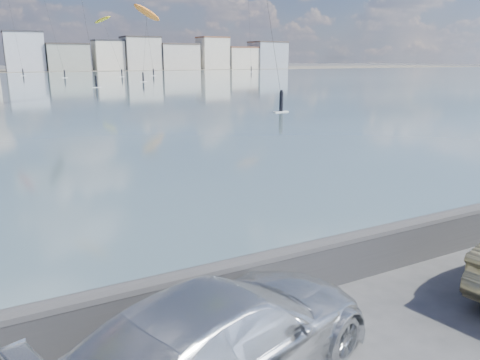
{
  "coord_description": "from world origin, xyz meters",
  "views": [
    {
      "loc": [
        -3.58,
        -4.47,
        4.72
      ],
      "look_at": [
        1.0,
        4.0,
        2.2
      ],
      "focal_mm": 35.0,
      "sensor_mm": 36.0,
      "label": 1
    }
  ],
  "objects": [
    {
      "name": "kitesurfer_8",
      "position": [
        29.13,
        97.67,
        13.95
      ],
      "size": [
        9.55,
        12.46,
        16.01
      ],
      "color": "orange",
      "rests_on": "ground"
    },
    {
      "name": "bay_water",
      "position": [
        0.0,
        91.5,
        0.01
      ],
      "size": [
        500.0,
        177.0,
        0.0
      ],
      "primitive_type": "cube",
      "color": "#3F5B63",
      "rests_on": "ground"
    },
    {
      "name": "car_silver",
      "position": [
        -0.95,
        0.89,
        0.8
      ],
      "size": [
        5.91,
        3.86,
        1.59
      ],
      "primitive_type": "imported",
      "rotation": [
        0.0,
        0.0,
        1.89
      ],
      "color": "silver",
      "rests_on": "ground"
    },
    {
      "name": "seawall",
      "position": [
        0.0,
        2.7,
        0.58
      ],
      "size": [
        400.0,
        0.36,
        1.08
      ],
      "color": "#28282B",
      "rests_on": "ground"
    },
    {
      "name": "kitesurfer_6",
      "position": [
        27.89,
        133.95,
        14.78
      ],
      "size": [
        4.63,
        20.4,
        16.33
      ],
      "color": "yellow",
      "rests_on": "ground"
    }
  ]
}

